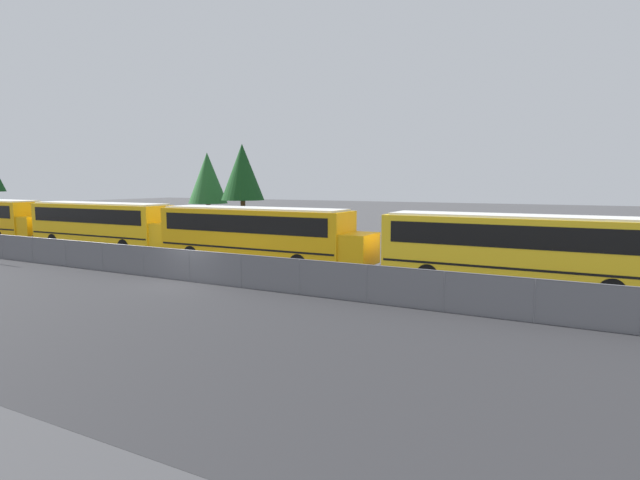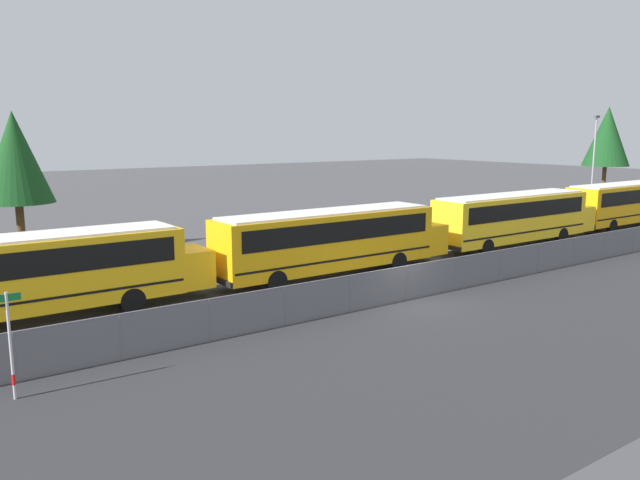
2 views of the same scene
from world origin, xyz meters
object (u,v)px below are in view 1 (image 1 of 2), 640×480
Objects in this scene: school_bus_2 at (103,222)px; tree_3 at (208,178)px; tree_0 at (242,172)px; school_bus_3 at (257,231)px; school_bus_4 at (524,246)px.

tree_3 is (-3.46, 15.19, 3.16)m from school_bus_2.
school_bus_2 is at bearing -98.31° from tree_0.
school_bus_2 is 13.52m from school_bus_3.
tree_3 reaches higher than school_bus_2.
tree_3 is at bearing 137.10° from school_bus_3.
school_bus_3 is at bearing 179.93° from school_bus_4.
school_bus_4 is (14.03, -0.02, 0.00)m from school_bus_3.
tree_0 is at bearing 129.06° from school_bus_3.
tree_3 is at bearing 102.82° from school_bus_2.
school_bus_3 is 14.03m from school_bus_4.
school_bus_4 is 29.46m from tree_0.
school_bus_2 and school_bus_4 have the same top height.
school_bus_4 is at bearing -1.21° from school_bus_2.
tree_0 reaches higher than school_bus_2.
school_bus_3 is at bearing -2.40° from school_bus_2.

